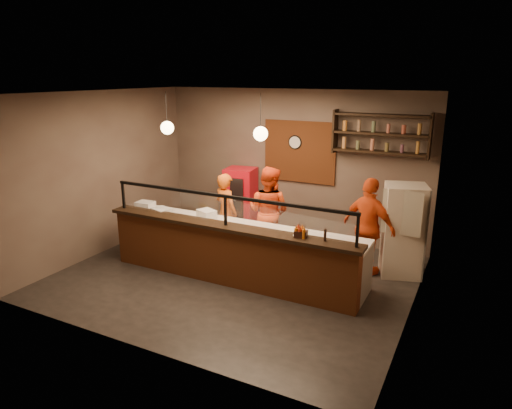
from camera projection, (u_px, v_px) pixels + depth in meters
The scene contains 29 objects.
floor at pixel (235, 276), 8.18m from camera, with size 6.00×6.00×0.00m, color black.
ceiling at pixel (233, 93), 7.29m from camera, with size 6.00×6.00×0.00m, color #322927.
wall_back at pixel (291, 165), 9.88m from camera, with size 6.00×6.00×0.00m, color #685A4C.
wall_left at pixel (103, 173), 9.04m from camera, with size 5.00×5.00×0.00m, color #685A4C.
wall_right at pixel (419, 214), 6.43m from camera, with size 5.00×5.00×0.00m, color #685A4C.
wall_front at pixel (134, 234), 5.59m from camera, with size 6.00×6.00×0.00m, color #685A4C.
brick_patch at pixel (300, 152), 9.68m from camera, with size 1.60×0.04×1.30m, color brown.
service_counter at pixel (226, 256), 7.78m from camera, with size 4.60×0.25×1.00m, color brown.
counter_ledge at pixel (226, 227), 7.64m from camera, with size 4.70×0.37×0.06m, color black.
worktop_cabinet at pixel (240, 250), 8.23m from camera, with size 4.60×0.75×0.85m, color gray.
worktop at pixel (240, 227), 8.11m from camera, with size 4.60×0.75×0.05m, color silver.
sneeze_guard at pixel (225, 207), 7.54m from camera, with size 4.50×0.05×0.52m.
wall_shelving at pixel (381, 134), 8.67m from camera, with size 1.84×0.28×0.85m.
wall_clock at pixel (295, 142), 9.66m from camera, with size 0.30×0.30×0.04m, color black.
pendant_left at pixel (167, 128), 8.30m from camera, with size 0.24×0.24×0.77m.
pendant_right at pixel (261, 134), 7.47m from camera, with size 0.24×0.24×0.77m.
cook_left at pixel (226, 213), 9.19m from camera, with size 0.59×0.38×1.61m, color orange.
cook_mid at pixel (269, 212), 8.92m from camera, with size 0.87×0.68×1.80m, color #ED4716.
cook_right at pixel (369, 227), 8.07m from camera, with size 1.04×0.43×1.77m, color #D64514.
fridge at pixel (403, 230), 8.07m from camera, with size 0.69×0.64×1.65m, color beige.
red_cooler at pixel (241, 201), 10.28m from camera, with size 0.64×0.58×1.48m, color red.
pizza_dough at pixel (291, 232), 7.77m from camera, with size 0.52×0.52×0.01m, color beige.
prep_tub_a at pixel (145, 206), 9.02m from camera, with size 0.33×0.27×0.17m, color white.
prep_tub_b at pixel (207, 214), 8.49m from camera, with size 0.32×0.26×0.16m, color white.
prep_tub_c at pixel (162, 213), 8.56m from camera, with size 0.34×0.27×0.17m, color white.
rolling_pin at pixel (182, 216), 8.54m from camera, with size 0.06×0.06×0.34m, color gold.
condiment_caddy at pixel (301, 234), 7.05m from camera, with size 0.19×0.15×0.11m, color black.
pepper_mill at pixel (325, 235), 6.88m from camera, with size 0.04×0.04×0.19m, color black.
small_plate at pixel (299, 236), 7.12m from camera, with size 0.17×0.17×0.01m, color silver.
Camera 1 is at (3.73, -6.52, 3.50)m, focal length 32.00 mm.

